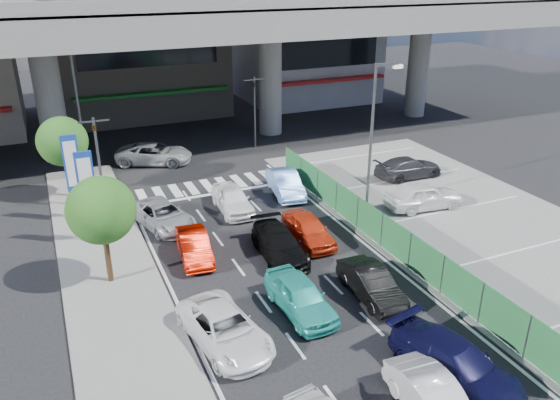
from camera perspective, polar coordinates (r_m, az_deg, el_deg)
name	(u,v)px	position (r m, az deg, el deg)	size (l,w,h in m)	color
ground	(299,293)	(22.91, 2.02, -9.71)	(120.00, 120.00, 0.00)	black
parking_lot	(473,226)	(30.07, 19.55, -2.55)	(12.00, 28.00, 0.06)	slate
sidewalk_left	(111,281)	(24.65, -17.21, -8.11)	(4.00, 30.00, 0.12)	slate
fence_run	(394,240)	(25.62, 11.84, -4.08)	(0.16, 22.00, 1.80)	#216232
expressway	(163,23)	(40.29, -12.15, 17.61)	(64.00, 14.00, 10.75)	slate
building_center	(136,27)	(51.14, -14.83, 17.08)	(14.00, 10.90, 15.00)	gray
building_east	(306,37)	(55.32, 2.74, 16.65)	(12.00, 10.90, 12.00)	gray
traffic_light_left	(96,141)	(30.54, -18.66, 5.87)	(1.60, 1.24, 5.20)	#595B60
traffic_light_right	(254,95)	(39.75, -2.70, 10.95)	(1.60, 1.24, 5.20)	#595B60
street_lamp_right	(375,126)	(29.05, 9.88, 7.62)	(1.65, 0.22, 8.00)	#595B60
street_lamp_left	(80,101)	(36.12, -20.13, 9.65)	(1.65, 0.22, 8.00)	#595B60
signboard_near	(87,185)	(26.96, -19.55, 1.49)	(0.80, 0.14, 4.70)	#595B60
signboard_far	(72,166)	(29.77, -20.88, 3.33)	(0.80, 0.14, 4.70)	#595B60
tree_near	(101,211)	(23.15, -18.18, -1.05)	(2.80, 2.80, 4.80)	#382314
tree_far	(62,142)	(33.01, -21.78, 5.69)	(2.80, 2.80, 4.80)	#382314
minivan_navy_back	(455,363)	(19.23, 17.85, -15.90)	(1.93, 4.76, 1.38)	black
sedan_white_mid_left	(225,329)	(19.98, -5.78, -13.23)	(2.10, 4.55, 1.27)	white
taxi_teal_mid	(300,296)	(21.48, 2.12, -10.01)	(1.63, 4.05, 1.38)	teal
hatch_black_mid_right	(371,284)	(22.64, 9.53, -8.63)	(1.33, 3.82, 1.26)	black
taxi_orange_left	(194,246)	(25.46, -8.96, -4.78)	(1.29, 3.69, 1.21)	#C41301
sedan_black_mid	(279,244)	(25.24, -0.08, -4.64)	(1.80, 4.42, 1.28)	black
taxi_orange_right	(308,229)	(26.61, 2.98, -3.07)	(1.56, 3.87, 1.32)	red
wagon_silver_front_left	(163,215)	(28.74, -12.13, -1.59)	(2.05, 4.44, 1.23)	#9B9DA3
sedan_white_front_mid	(233,199)	(29.95, -4.98, 0.08)	(1.63, 4.05, 1.38)	white
kei_truck_front_right	(285,183)	(32.00, 0.56, 1.74)	(1.46, 4.19, 1.38)	#6291DC
crossing_wagon_silver	(154,154)	(38.06, -13.01, 4.74)	(2.32, 5.04, 1.40)	#A4A7AC
parked_sedan_white	(424,196)	(31.04, 14.82, 0.43)	(1.74, 4.33, 1.48)	white
parked_sedan_dgrey	(408,168)	(35.43, 13.27, 3.32)	(1.81, 4.46, 1.30)	#2B2B2F
traffic_cone	(349,205)	(30.07, 7.21, -0.55)	(0.34, 0.34, 0.65)	#DC3F0C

